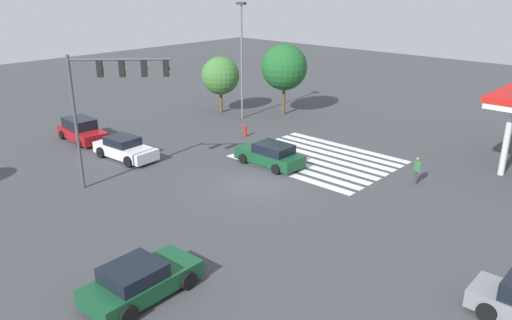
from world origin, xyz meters
TOP-DOWN VIEW (x-y plane):
  - ground_plane at (0.00, 0.00)m, footprint 108.65×108.65m
  - crosswalk_markings at (0.00, -5.88)m, footprint 9.50×7.25m
  - traffic_signal_mast at (5.46, 5.46)m, footprint 3.82×3.82m
  - car_0 at (9.25, 2.43)m, footprint 4.65×2.29m
  - car_2 at (14.84, 2.33)m, footprint 4.56×2.29m
  - car_3 at (-4.00, 10.57)m, footprint 2.33×4.39m
  - car_4 at (1.52, -2.98)m, footprint 4.42×2.12m
  - pedestrian at (-6.53, -6.26)m, footprint 0.41×0.41m
  - street_light_pole_a at (10.65, -9.90)m, footprint 0.80×0.36m
  - tree_corner_a at (8.87, -13.16)m, footprint 3.84×3.84m
  - tree_corner_b at (13.32, -10.03)m, footprint 3.22×3.22m
  - fire_hydrant at (6.82, -6.27)m, footprint 0.22×0.22m

SIDE VIEW (x-z plane):
  - ground_plane at x=0.00m, z-range 0.00..0.00m
  - crosswalk_markings at x=0.00m, z-range 0.00..0.01m
  - fire_hydrant at x=6.82m, z-range 0.00..0.86m
  - car_3 at x=-4.00m, z-range -0.04..1.33m
  - car_0 at x=9.25m, z-range -0.04..1.37m
  - car_4 at x=1.52m, z-range -0.04..1.38m
  - car_2 at x=14.84m, z-range -0.06..1.53m
  - pedestrian at x=-6.53m, z-range 0.09..1.67m
  - tree_corner_b at x=13.32m, z-range 0.79..5.61m
  - tree_corner_a at x=8.87m, z-range 1.06..7.02m
  - street_light_pole_a at x=10.65m, z-range 0.82..10.10m
  - traffic_signal_mast at x=5.46m, z-range 1.82..9.13m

